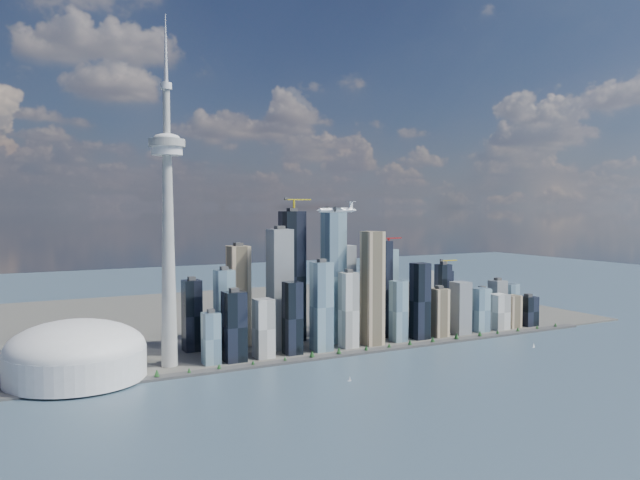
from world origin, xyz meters
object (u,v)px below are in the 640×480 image
sailboat_east (534,346)px  needle_tower (168,219)px  sailboat_west (350,379)px  dome_stadium (76,354)px  airplane (337,210)px

sailboat_east → needle_tower: bearing=149.7°
sailboat_west → dome_stadium: bearing=165.7°
airplane → dome_stadium: bearing=166.1°
needle_tower → sailboat_west: size_ratio=67.75×
needle_tower → airplane: needle_tower is taller
dome_stadium → needle_tower: bearing=4.1°
airplane → sailboat_west: airplane is taller
airplane → sailboat_east: bearing=-11.5°
airplane → sailboat_west: bearing=-110.1°
needle_tower → sailboat_west: needle_tower is taller
dome_stadium → airplane: (388.91, -88.59, 211.56)m
needle_tower → airplane: bearing=-21.6°
needle_tower → sailboat_east: size_ratio=60.73×
needle_tower → sailboat_east: bearing=-15.1°
needle_tower → airplane: (248.91, -98.59, 15.16)m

